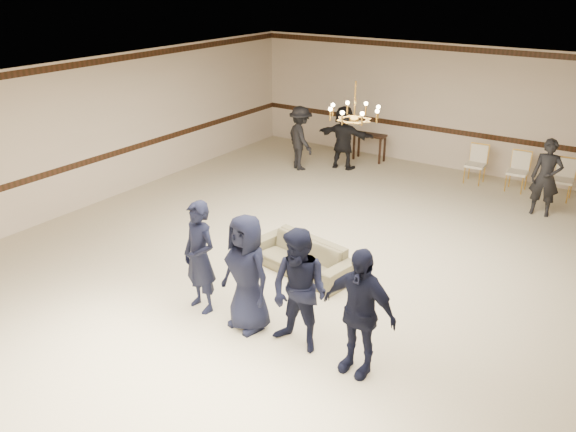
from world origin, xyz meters
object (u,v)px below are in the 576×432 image
boy_b (247,273)px  adult_right (546,178)px  chandelier (355,101)px  boy_a (200,257)px  adult_mid (344,137)px  console_table (369,147)px  banquet_chair_right (563,180)px  boy_c (299,291)px  banquet_chair_left (475,165)px  banquet_chair_mid (517,172)px  settee (302,256)px  boy_d (359,312)px  adult_left (300,138)px

boy_b → adult_right: bearing=80.3°
chandelier → boy_a: bearing=-108.8°
adult_mid → console_table: bearing=-110.3°
adult_right → banquet_chair_right: size_ratio=1.78×
boy_c → boy_b: bearing=-176.8°
boy_a → banquet_chair_left: boy_a is taller
boy_c → banquet_chair_mid: 8.19m
adult_mid → banquet_chair_left: 3.38m
boy_a → adult_mid: 7.50m
boy_b → boy_c: bearing=11.1°
chandelier → adult_right: chandelier is taller
chandelier → banquet_chair_right: size_ratio=1.00×
settee → adult_mid: adult_mid is taller
boy_c → adult_right: bearing=79.2°
boy_d → banquet_chair_left: (-1.00, 8.13, -0.42)m
adult_left → banquet_chair_right: adult_left is taller
chandelier → boy_a: (-0.99, -2.92, -1.98)m
boy_d → adult_right: boy_d is taller
boy_b → banquet_chair_left: boy_b is taller
adult_right → banquet_chair_mid: 1.50m
boy_a → banquet_chair_left: (1.70, 8.13, -0.42)m
boy_c → boy_d: 0.90m
adult_left → adult_mid: same height
adult_right → banquet_chair_mid: size_ratio=1.78×
banquet_chair_mid → chandelier: bearing=-111.2°
console_table → boy_d: bearing=-67.5°
chandelier → banquet_chair_left: chandelier is taller
banquet_chair_right → console_table: banquet_chair_right is taller
adult_right → boy_b: bearing=-114.5°
adult_right → banquet_chair_right: 1.26m
boy_b → banquet_chair_right: bearing=82.1°
adult_mid → banquet_chair_right: 5.34m
settee → banquet_chair_left: bearing=90.4°
boy_b → banquet_chair_mid: size_ratio=1.90×
chandelier → adult_mid: chandelier is taller
boy_c → banquet_chair_right: boy_c is taller
boy_b → adult_left: bearing=128.0°
console_table → adult_mid: bearing=-108.4°
console_table → settee: bearing=-76.5°
boy_a → boy_d: bearing=11.0°
console_table → adult_right: bearing=-19.3°
boy_b → settee: size_ratio=0.92×
boy_a → banquet_chair_right: 8.94m
adult_left → boy_c: bearing=154.9°
banquet_chair_right → boy_d: bearing=-102.4°
boy_c → adult_right: 7.15m
adult_mid → settee: bearing=106.9°
adult_left → banquet_chair_right: 6.36m
boy_d → console_table: boy_d is taller
chandelier → boy_c: chandelier is taller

